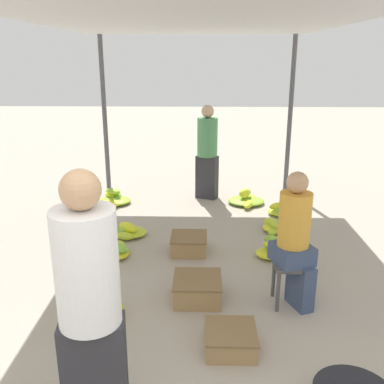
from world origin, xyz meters
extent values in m
cylinder|color=#4C4C51|center=(-1.64, 6.23, 1.35)|extent=(0.08, 0.08, 2.71)
cylinder|color=#4C4C51|center=(1.64, 6.23, 1.35)|extent=(0.08, 0.08, 2.71)
cube|color=#B2B2B7|center=(0.00, 3.26, 2.73)|extent=(3.67, 6.33, 0.04)
cube|color=#2D2D33|center=(-0.55, 0.85, 0.41)|extent=(0.42, 0.26, 0.82)
cylinder|color=white|center=(-0.55, 0.85, 1.18)|extent=(0.42, 0.42, 0.71)
sphere|color=tan|center=(-0.55, 0.85, 1.65)|extent=(0.23, 0.23, 0.23)
cube|color=#4C4C4C|center=(0.98, 2.39, 0.44)|extent=(0.34, 0.34, 0.04)
cylinder|color=#4C4C4C|center=(0.84, 2.25, 0.21)|extent=(0.04, 0.04, 0.42)
cylinder|color=#4C4C4C|center=(1.11, 2.25, 0.21)|extent=(0.04, 0.04, 0.42)
cylinder|color=#4C4C4C|center=(0.84, 2.53, 0.21)|extent=(0.04, 0.04, 0.42)
cylinder|color=#4C4C4C|center=(1.11, 2.53, 0.21)|extent=(0.04, 0.04, 0.42)
cube|color=#384766|center=(1.07, 2.35, 0.23)|extent=(0.24, 0.34, 0.46)
cube|color=#384766|center=(0.98, 2.39, 0.55)|extent=(0.44, 0.44, 0.18)
cylinder|color=gold|center=(0.98, 2.39, 0.90)|extent=(0.39, 0.39, 0.52)
sphere|color=tan|center=(0.98, 2.39, 1.26)|extent=(0.20, 0.20, 0.20)
ellipsoid|color=#8DBD33|center=(-0.89, 2.12, 0.11)|extent=(0.32, 0.32, 0.15)
ellipsoid|color=yellow|center=(-0.80, 2.27, 0.07)|extent=(0.25, 0.23, 0.11)
ellipsoid|color=#BDD02A|center=(-0.92, 2.05, 0.18)|extent=(0.33, 0.32, 0.14)
ellipsoid|color=#C7D428|center=(-0.78, 2.12, 0.08)|extent=(0.35, 0.19, 0.12)
ellipsoid|color=#ABC92E|center=(-0.89, 2.09, 0.11)|extent=(0.25, 0.18, 0.13)
ellipsoid|color=#80B735|center=(-0.91, 1.86, 0.05)|extent=(0.12, 0.22, 0.10)
ellipsoid|color=#BDD02A|center=(-1.07, 1.98, 0.06)|extent=(0.19, 0.23, 0.13)
ellipsoid|color=yellow|center=(-0.89, 2.08, 0.05)|extent=(0.53, 0.46, 0.10)
ellipsoid|color=#91BE32|center=(-1.04, 4.05, 0.06)|extent=(0.14, 0.31, 0.12)
ellipsoid|color=yellow|center=(-0.89, 4.00, 0.14)|extent=(0.34, 0.31, 0.14)
ellipsoid|color=#9FC430|center=(-1.07, 4.02, 0.06)|extent=(0.23, 0.33, 0.11)
ellipsoid|color=#83B935|center=(-1.06, 3.98, 0.07)|extent=(0.29, 0.25, 0.15)
ellipsoid|color=#B1CB2C|center=(-0.91, 3.87, 0.06)|extent=(0.28, 0.21, 0.10)
ellipsoid|color=#A4C62F|center=(-0.93, 4.00, 0.10)|extent=(0.30, 0.12, 0.09)
ellipsoid|color=#B3CC2C|center=(-0.89, 4.03, 0.05)|extent=(0.48, 0.42, 0.10)
ellipsoid|color=yellow|center=(-1.37, 5.13, 0.07)|extent=(0.28, 0.21, 0.11)
ellipsoid|color=#91BE32|center=(-1.39, 5.44, 0.19)|extent=(0.33, 0.28, 0.10)
ellipsoid|color=yellow|center=(-1.45, 5.52, 0.10)|extent=(0.25, 0.21, 0.12)
ellipsoid|color=#C3D229|center=(-1.49, 5.22, 0.06)|extent=(0.31, 0.15, 0.09)
ellipsoid|color=#7EB736|center=(-1.32, 5.48, 0.09)|extent=(0.16, 0.23, 0.11)
ellipsoid|color=#93BF32|center=(-1.36, 5.37, 0.05)|extent=(0.55, 0.48, 0.10)
ellipsoid|color=#77B437|center=(-0.92, 3.34, 0.14)|extent=(0.36, 0.26, 0.09)
ellipsoid|color=#AAC82E|center=(-1.04, 3.46, 0.13)|extent=(0.23, 0.27, 0.09)
ellipsoid|color=#78B436|center=(-0.93, 3.33, 0.12)|extent=(0.29, 0.24, 0.15)
ellipsoid|color=#B2CB2C|center=(-0.92, 3.54, 0.07)|extent=(0.28, 0.30, 0.13)
ellipsoid|color=yellow|center=(-0.99, 3.37, 0.05)|extent=(0.44, 0.38, 0.10)
ellipsoid|color=yellow|center=(1.11, 4.37, 0.07)|extent=(0.28, 0.29, 0.14)
ellipsoid|color=#B0CB2D|center=(1.11, 4.25, 0.11)|extent=(0.19, 0.35, 0.12)
ellipsoid|color=#7BB536|center=(1.18, 4.22, 0.12)|extent=(0.21, 0.23, 0.11)
ellipsoid|color=#B0CB2D|center=(1.12, 4.15, 0.05)|extent=(0.30, 0.33, 0.10)
ellipsoid|color=yellow|center=(1.16, 4.26, 0.06)|extent=(0.17, 0.27, 0.10)
ellipsoid|color=yellow|center=(1.16, 4.24, 0.05)|extent=(0.40, 0.35, 0.10)
ellipsoid|color=yellow|center=(1.01, 3.39, 0.18)|extent=(0.32, 0.14, 0.12)
ellipsoid|color=#86BA34|center=(0.99, 3.48, 0.20)|extent=(0.28, 0.28, 0.12)
ellipsoid|color=yellow|center=(1.11, 3.44, 0.08)|extent=(0.30, 0.32, 0.12)
ellipsoid|color=#B4CC2C|center=(1.04, 3.36, 0.15)|extent=(0.22, 0.34, 0.10)
ellipsoid|color=#77B437|center=(0.94, 3.38, 0.15)|extent=(0.19, 0.28, 0.12)
ellipsoid|color=yellow|center=(0.95, 3.42, 0.05)|extent=(0.37, 0.32, 0.10)
ellipsoid|color=yellow|center=(1.29, 4.90, 0.15)|extent=(0.34, 0.25, 0.11)
ellipsoid|color=#93BF32|center=(1.31, 4.84, 0.07)|extent=(0.25, 0.16, 0.14)
ellipsoid|color=yellow|center=(1.34, 4.92, 0.14)|extent=(0.29, 0.21, 0.11)
ellipsoid|color=yellow|center=(1.32, 5.03, 0.07)|extent=(0.28, 0.22, 0.15)
ellipsoid|color=#BED02A|center=(1.33, 4.90, 0.05)|extent=(0.40, 0.35, 0.10)
ellipsoid|color=#C8D428|center=(0.83, 5.59, 0.07)|extent=(0.27, 0.15, 0.12)
ellipsoid|color=yellow|center=(0.82, 5.43, 0.15)|extent=(0.20, 0.27, 0.10)
ellipsoid|color=#77B437|center=(0.81, 5.55, 0.08)|extent=(0.17, 0.23, 0.09)
ellipsoid|color=#C3D229|center=(0.86, 5.20, 0.07)|extent=(0.23, 0.35, 0.10)
ellipsoid|color=#B7CE2B|center=(0.95, 5.50, 0.06)|extent=(0.15, 0.28, 0.13)
ellipsoid|color=#C4D329|center=(0.82, 5.43, 0.18)|extent=(0.26, 0.25, 0.15)
ellipsoid|color=#8BBC33|center=(0.84, 5.43, 0.05)|extent=(0.60, 0.53, 0.10)
cube|color=#9E7A4C|center=(0.36, 1.68, 0.08)|extent=(0.41, 0.41, 0.17)
cube|color=brown|center=(0.36, 1.68, 0.18)|extent=(0.43, 0.43, 0.02)
cube|color=#9E7A4C|center=(-0.05, 3.55, 0.10)|extent=(0.43, 0.43, 0.20)
cube|color=brown|center=(-0.05, 3.55, 0.21)|extent=(0.45, 0.45, 0.02)
cube|color=#9E7A4C|center=(0.07, 2.45, 0.11)|extent=(0.46, 0.46, 0.21)
cube|color=brown|center=(0.07, 2.45, 0.22)|extent=(0.48, 0.48, 0.02)
cube|color=#2D2D33|center=(0.19, 5.73, 0.37)|extent=(0.40, 0.32, 0.74)
cylinder|color=#4C8C59|center=(0.19, 5.73, 1.06)|extent=(0.44, 0.44, 0.64)
sphere|color=tan|center=(0.19, 5.73, 1.49)|extent=(0.21, 0.21, 0.21)
camera|label=1|loc=(0.12, -1.35, 2.34)|focal=40.00mm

